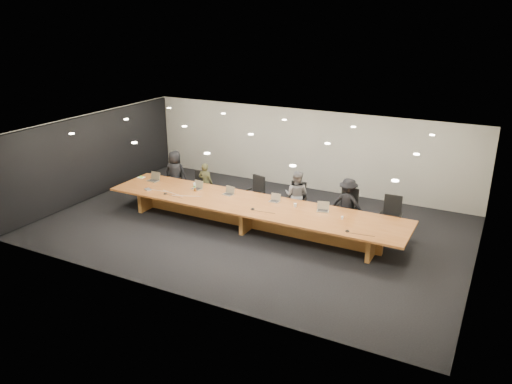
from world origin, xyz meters
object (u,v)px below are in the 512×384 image
amber_mug (195,190)px  laptop_b (196,185)px  paper_cup_near (295,205)px  paper_cup_far (342,218)px  av_box (148,189)px  water_bottle (194,186)px  person_c (296,195)px  laptop_d (274,198)px  chair_far_right (390,217)px  chair_mid_right (296,200)px  chair_right (347,209)px  person_b (206,183)px  laptop_e (323,207)px  chair_mid_left (254,194)px  laptop_a (153,177)px  chair_left (199,186)px  person_a (175,173)px  conference_table (251,211)px  chair_far_left (173,180)px  laptop_c (228,191)px  mic_right (347,231)px  mic_left (165,193)px  mic_center (253,209)px  person_d (348,203)px

amber_mug → laptop_b: bearing=111.0°
paper_cup_near → paper_cup_far: size_ratio=1.31×
av_box → water_bottle: bearing=53.2°
person_c → laptop_d: size_ratio=5.20×
chair_far_right → paper_cup_near: 2.64m
chair_mid_right → chair_right: 1.62m
person_b → person_c: 3.18m
laptop_b → laptop_e: size_ratio=1.01×
chair_mid_left → laptop_a: size_ratio=3.14×
chair_left → paper_cup_near: chair_left is taller
person_a → amber_mug: size_ratio=16.19×
person_b → water_bottle: (0.18, -0.89, 0.19)m
conference_table → chair_mid_left: size_ratio=7.84×
chair_far_left → av_box: (0.31, -1.67, 0.23)m
chair_mid_right → laptop_c: size_ratio=3.50×
paper_cup_near → mic_right: size_ratio=0.84×
person_c → laptop_c: (-1.85, -0.88, 0.12)m
conference_table → mic_right: size_ratio=74.50×
chair_left → water_bottle: (0.47, -0.96, 0.36)m
amber_mug → mic_left: 0.91m
person_b → av_box: person_b is taller
laptop_e → person_b: bearing=154.5°
chair_far_right → laptop_c: size_ratio=3.69×
laptop_c → water_bottle: laptop_c is taller
person_a → mic_center: size_ratio=12.13×
laptop_b → av_box: 1.50m
person_b → mic_center: 2.94m
chair_left → mic_left: 1.72m
paper_cup_near → mic_left: paper_cup_near is taller
paper_cup_far → chair_far_right: bearing=49.1°
laptop_e → chair_mid_left: bearing=147.3°
amber_mug → chair_mid_left: bearing=34.7°
person_b → laptop_b: (0.20, -0.83, 0.21)m
chair_left → chair_right: size_ratio=0.83×
av_box → mic_right: (6.41, -0.14, -0.00)m
chair_right → paper_cup_near: chair_right is taller
chair_far_right → mic_center: bearing=-157.0°
laptop_a → paper_cup_far: laptop_a is taller
chair_mid_left → laptop_a: bearing=-148.7°
laptop_c → paper_cup_near: 2.19m
chair_left → av_box: size_ratio=4.90×
person_d → chair_far_left: bearing=4.6°
av_box → mic_center: (3.62, 0.07, 0.00)m
paper_cup_far → laptop_d: bearing=171.3°
amber_mug → av_box: amber_mug is taller
person_d → laptop_e: size_ratio=4.62×
laptop_e → chair_mid_right: bearing=126.1°
conference_table → amber_mug: size_ratio=93.38×
person_c → person_d: bearing=-179.6°
chair_left → chair_far_right: (6.27, 0.07, 0.08)m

